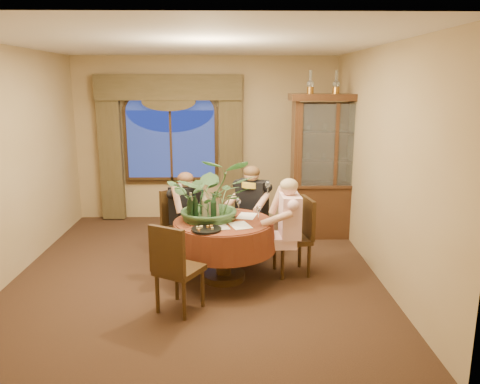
{
  "coord_description": "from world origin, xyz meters",
  "views": [
    {
      "loc": [
        0.44,
        -5.62,
        2.36
      ],
      "look_at": [
        0.54,
        -0.25,
        1.1
      ],
      "focal_mm": 35.0,
      "sensor_mm": 36.0,
      "label": 1
    }
  ],
  "objects_px": {
    "wine_bottle_2": "(190,210)",
    "oil_lamp_right": "(362,82)",
    "dining_table": "(224,250)",
    "wine_bottle_0": "(203,203)",
    "oil_lamp_left": "(311,82)",
    "person_scarf": "(252,212)",
    "stoneware_vase": "(214,207)",
    "wine_bottle_4": "(195,208)",
    "chair_back_right": "(246,223)",
    "chair_front_left": "(179,267)",
    "wine_bottle_5": "(191,206)",
    "person_back": "(186,217)",
    "centerpiece_plant": "(212,166)",
    "person_pink": "(290,229)",
    "oil_lamp_center": "(336,82)",
    "wine_bottle_1": "(205,206)",
    "china_cabinet": "(332,167)",
    "olive_bowl": "(230,219)",
    "chair_right": "(292,237)",
    "wine_bottle_3": "(214,208)",
    "chair_back": "(183,227)"
  },
  "relations": [
    {
      "from": "wine_bottle_2",
      "to": "oil_lamp_right",
      "type": "bearing_deg",
      "value": 36.3
    },
    {
      "from": "dining_table",
      "to": "wine_bottle_0",
      "type": "xyz_separation_m",
      "value": [
        -0.25,
        0.2,
        0.54
      ]
    },
    {
      "from": "oil_lamp_left",
      "to": "person_scarf",
      "type": "height_order",
      "value": "oil_lamp_left"
    },
    {
      "from": "stoneware_vase",
      "to": "wine_bottle_2",
      "type": "xyz_separation_m",
      "value": [
        -0.27,
        -0.23,
        0.04
      ]
    },
    {
      "from": "wine_bottle_4",
      "to": "chair_back_right",
      "type": "bearing_deg",
      "value": 53.04
    },
    {
      "from": "chair_front_left",
      "to": "wine_bottle_5",
      "type": "distance_m",
      "value": 0.95
    },
    {
      "from": "wine_bottle_5",
      "to": "dining_table",
      "type": "bearing_deg",
      "value": -8.5
    },
    {
      "from": "person_back",
      "to": "centerpiece_plant",
      "type": "height_order",
      "value": "centerpiece_plant"
    },
    {
      "from": "dining_table",
      "to": "person_back",
      "type": "height_order",
      "value": "person_back"
    },
    {
      "from": "person_pink",
      "to": "person_scarf",
      "type": "xyz_separation_m",
      "value": [
        -0.42,
        0.73,
        0.01
      ]
    },
    {
      "from": "oil_lamp_left",
      "to": "chair_back_right",
      "type": "height_order",
      "value": "oil_lamp_left"
    },
    {
      "from": "dining_table",
      "to": "oil_lamp_left",
      "type": "bearing_deg",
      "value": 52.79
    },
    {
      "from": "chair_front_left",
      "to": "wine_bottle_5",
      "type": "xyz_separation_m",
      "value": [
        0.06,
        0.84,
        0.44
      ]
    },
    {
      "from": "oil_lamp_right",
      "to": "person_scarf",
      "type": "height_order",
      "value": "oil_lamp_right"
    },
    {
      "from": "oil_lamp_center",
      "to": "oil_lamp_right",
      "type": "distance_m",
      "value": 0.38
    },
    {
      "from": "person_back",
      "to": "wine_bottle_1",
      "type": "bearing_deg",
      "value": 77.07
    },
    {
      "from": "stoneware_vase",
      "to": "wine_bottle_5",
      "type": "relative_size",
      "value": 0.78
    },
    {
      "from": "person_scarf",
      "to": "oil_lamp_center",
      "type": "bearing_deg",
      "value": -117.65
    },
    {
      "from": "china_cabinet",
      "to": "chair_back_right",
      "type": "height_order",
      "value": "china_cabinet"
    },
    {
      "from": "olive_bowl",
      "to": "wine_bottle_5",
      "type": "distance_m",
      "value": 0.49
    },
    {
      "from": "chair_right",
      "to": "wine_bottle_4",
      "type": "bearing_deg",
      "value": 88.96
    },
    {
      "from": "oil_lamp_right",
      "to": "chair_back_right",
      "type": "relative_size",
      "value": 0.35
    },
    {
      "from": "chair_right",
      "to": "oil_lamp_center",
      "type": "bearing_deg",
      "value": -39.11
    },
    {
      "from": "wine_bottle_1",
      "to": "person_back",
      "type": "bearing_deg",
      "value": 116.92
    },
    {
      "from": "olive_bowl",
      "to": "wine_bottle_4",
      "type": "relative_size",
      "value": 0.42
    },
    {
      "from": "china_cabinet",
      "to": "chair_back_right",
      "type": "relative_size",
      "value": 2.29
    },
    {
      "from": "person_back",
      "to": "wine_bottle_3",
      "type": "height_order",
      "value": "person_back"
    },
    {
      "from": "oil_lamp_left",
      "to": "stoneware_vase",
      "type": "height_order",
      "value": "oil_lamp_left"
    },
    {
      "from": "wine_bottle_0",
      "to": "wine_bottle_3",
      "type": "relative_size",
      "value": 1.0
    },
    {
      "from": "oil_lamp_left",
      "to": "oil_lamp_center",
      "type": "distance_m",
      "value": 0.38
    },
    {
      "from": "centerpiece_plant",
      "to": "wine_bottle_5",
      "type": "xyz_separation_m",
      "value": [
        -0.26,
        -0.04,
        -0.48
      ]
    },
    {
      "from": "chair_back",
      "to": "olive_bowl",
      "type": "height_order",
      "value": "chair_back"
    },
    {
      "from": "oil_lamp_left",
      "to": "chair_right",
      "type": "height_order",
      "value": "oil_lamp_left"
    },
    {
      "from": "china_cabinet",
      "to": "person_back",
      "type": "height_order",
      "value": "china_cabinet"
    },
    {
      "from": "dining_table",
      "to": "oil_lamp_left",
      "type": "distance_m",
      "value": 2.9
    },
    {
      "from": "chair_back_right",
      "to": "person_pink",
      "type": "bearing_deg",
      "value": 144.14
    },
    {
      "from": "wine_bottle_3",
      "to": "chair_back",
      "type": "bearing_deg",
      "value": 123.6
    },
    {
      "from": "centerpiece_plant",
      "to": "wine_bottle_2",
      "type": "height_order",
      "value": "centerpiece_plant"
    },
    {
      "from": "oil_lamp_right",
      "to": "wine_bottle_1",
      "type": "bearing_deg",
      "value": -144.24
    },
    {
      "from": "chair_back",
      "to": "wine_bottle_2",
      "type": "height_order",
      "value": "wine_bottle_2"
    },
    {
      "from": "oil_lamp_center",
      "to": "wine_bottle_4",
      "type": "height_order",
      "value": "oil_lamp_center"
    },
    {
      "from": "person_pink",
      "to": "olive_bowl",
      "type": "relative_size",
      "value": 9.0
    },
    {
      "from": "dining_table",
      "to": "chair_back_right",
      "type": "bearing_deg",
      "value": 69.42
    },
    {
      "from": "dining_table",
      "to": "wine_bottle_2",
      "type": "distance_m",
      "value": 0.67
    },
    {
      "from": "person_back",
      "to": "chair_right",
      "type": "bearing_deg",
      "value": 122.04
    },
    {
      "from": "oil_lamp_center",
      "to": "person_pink",
      "type": "distance_m",
      "value": 2.54
    },
    {
      "from": "olive_bowl",
      "to": "wine_bottle_3",
      "type": "distance_m",
      "value": 0.24
    },
    {
      "from": "chair_right",
      "to": "china_cabinet",
      "type": "bearing_deg",
      "value": -39.11
    },
    {
      "from": "chair_back_right",
      "to": "chair_right",
      "type": "bearing_deg",
      "value": 152.25
    },
    {
      "from": "oil_lamp_right",
      "to": "wine_bottle_2",
      "type": "bearing_deg",
      "value": -143.7
    }
  ]
}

